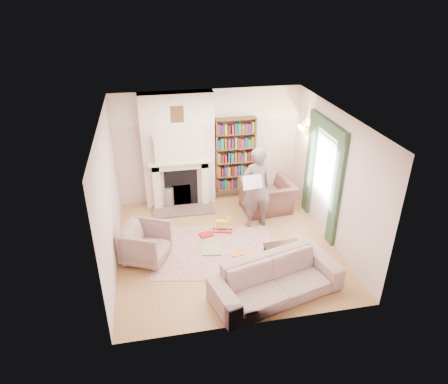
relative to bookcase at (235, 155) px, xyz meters
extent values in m
plane|color=#8F5B39|center=(-0.65, -2.12, -1.18)|extent=(4.50, 4.50, 0.00)
plane|color=white|center=(-0.65, -2.12, 1.62)|extent=(4.50, 4.50, 0.00)
plane|color=beige|center=(-0.65, 0.13, 0.22)|extent=(4.50, 0.00, 4.50)
plane|color=beige|center=(-0.65, -4.37, 0.22)|extent=(4.50, 0.00, 4.50)
plane|color=beige|center=(-2.90, -2.12, 0.22)|extent=(0.00, 4.50, 4.50)
plane|color=beige|center=(1.60, -2.12, 0.22)|extent=(0.00, 4.50, 4.50)
cube|color=beige|center=(-1.40, -0.04, 0.22)|extent=(1.70, 0.35, 2.80)
cube|color=silver|center=(-1.40, -0.33, 0.04)|extent=(1.47, 0.24, 0.05)
cube|color=black|center=(-1.40, -0.24, -0.68)|extent=(0.80, 0.06, 0.96)
cube|color=silver|center=(-1.40, -0.31, 0.38)|extent=(1.15, 0.18, 0.62)
cube|color=brown|center=(0.00, 0.00, 0.00)|extent=(1.00, 0.24, 1.85)
cube|color=silver|center=(1.58, -1.72, 0.27)|extent=(0.02, 0.90, 1.30)
cube|color=#314D31|center=(1.55, -2.42, 0.02)|extent=(0.07, 0.32, 2.40)
cube|color=#314D31|center=(1.55, -1.02, 0.02)|extent=(0.07, 0.32, 2.40)
cube|color=#314D31|center=(1.54, -1.72, 1.20)|extent=(0.09, 1.70, 0.24)
cube|color=#C0AD91|center=(-0.93, -2.29, -1.17)|extent=(2.76, 2.31, 0.01)
imported|color=#492E27|center=(0.61, -0.85, -0.79)|extent=(1.26, 1.13, 0.76)
imported|color=#A09184|center=(-2.31, -2.29, -0.79)|extent=(1.10, 1.09, 0.77)
imported|color=#B9A798|center=(-0.09, -3.78, -0.84)|extent=(2.48, 1.47, 0.68)
imported|color=#60514D|center=(0.16, -1.45, -0.22)|extent=(0.76, 0.56, 1.92)
cube|color=white|center=(0.01, -1.65, 0.04)|extent=(0.45, 0.19, 0.29)
cylinder|color=#A8ABB0|center=(-1.70, -0.22, -0.90)|extent=(0.25, 0.25, 0.55)
cube|color=#EAD852|center=(-0.98, -2.27, -1.15)|extent=(0.44, 0.44, 0.03)
cube|color=red|center=(-1.02, -1.70, -1.14)|extent=(0.32, 0.25, 0.05)
cube|color=red|center=(-0.52, -2.48, -1.16)|extent=(0.25, 0.20, 0.02)
cube|color=red|center=(-0.22, -2.60, -1.16)|extent=(0.30, 0.29, 0.02)
cube|color=red|center=(-0.69, -2.80, -1.16)|extent=(0.29, 0.26, 0.02)
camera|label=1|loc=(-2.05, -8.98, 3.76)|focal=32.00mm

